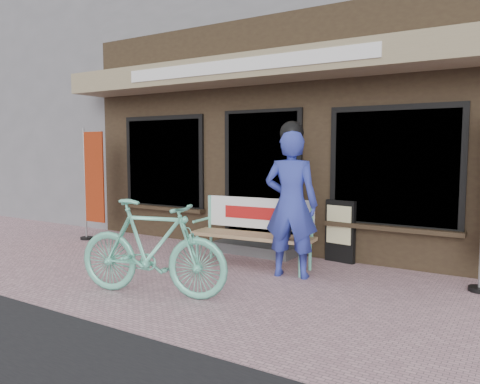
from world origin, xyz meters
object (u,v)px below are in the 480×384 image
Objects in this scene: bicycle at (152,248)px; nobori_red at (93,183)px; person at (291,201)px; menu_stand at (340,230)px; bench at (255,226)px.

bicycle is 3.47m from nobori_red.
menu_stand is at bearing 63.54° from person.
person reaches higher than bench.
nobori_red reaches higher than person.
bicycle is 1.99× the size of menu_stand.
person is 2.21× the size of menu_stand.
person is 1.19m from menu_stand.
bicycle is at bearing -107.05° from menu_stand.
nobori_red is at bearing -160.71° from menu_stand.
person is at bearing -95.61° from menu_stand.
nobori_red reaches higher than bicycle.
bicycle is (-0.95, -1.49, -0.43)m from person.
nobori_red reaches higher than menu_stand.
person is 1.82m from bicycle.
bicycle reaches higher than bench.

